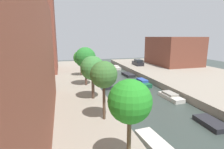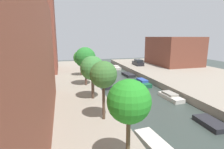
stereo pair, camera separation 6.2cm
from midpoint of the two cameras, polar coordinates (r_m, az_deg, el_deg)
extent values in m
plane|color=#333D38|center=(25.64, 8.11, -6.69)|extent=(84.00, 84.00, 0.00)
cube|color=gray|center=(23.97, -27.18, -8.05)|extent=(20.00, 64.00, 1.00)
cube|color=gray|center=(34.27, 31.77, -2.74)|extent=(20.00, 64.00, 1.00)
cube|color=brown|center=(40.99, -25.69, 20.24)|extent=(10.00, 10.43, 27.58)
cube|color=brown|center=(49.17, 19.12, 7.22)|extent=(10.00, 12.67, 7.13)
cylinder|color=brown|center=(10.63, 5.38, -20.48)|extent=(0.24, 0.24, 3.01)
sphere|color=#258C24|center=(9.57, 5.66, -8.57)|extent=(2.40, 2.40, 2.40)
cylinder|color=brown|center=(15.72, -2.58, -8.74)|extent=(0.25, 0.25, 3.25)
sphere|color=#396C2F|center=(15.03, -2.67, -0.01)|extent=(2.34, 2.34, 2.34)
cylinder|color=brown|center=(21.06, -6.11, -4.16)|extent=(0.34, 0.34, 2.67)
sphere|color=#3B7D39|center=(20.53, -6.25, 2.08)|extent=(2.83, 2.83, 2.83)
cylinder|color=brown|center=(26.91, -8.35, -0.16)|extent=(0.33, 0.33, 3.10)
sphere|color=#26772B|center=(26.48, -8.53, 5.40)|extent=(3.08, 3.08, 3.08)
cylinder|color=brown|center=(33.85, -9.92, 1.76)|extent=(0.22, 0.22, 2.45)
sphere|color=#2F8326|center=(33.54, -10.06, 5.37)|extent=(2.63, 2.63, 2.63)
cube|color=black|center=(46.12, 8.37, 3.57)|extent=(1.94, 4.26, 0.89)
cube|color=#1E2328|center=(45.73, 8.55, 4.43)|extent=(1.65, 2.37, 0.60)
cube|color=beige|center=(14.61, 13.62, -21.03)|extent=(1.71, 3.96, 0.62)
cube|color=#195638|center=(21.97, 1.99, -9.03)|extent=(1.47, 3.23, 0.58)
cube|color=gray|center=(21.88, 1.95, -7.96)|extent=(1.17, 1.81, 0.24)
cube|color=#232328|center=(29.52, -1.73, -3.51)|extent=(1.31, 3.72, 0.52)
cube|color=#2D4C9E|center=(29.16, -1.60, -2.93)|extent=(1.09, 2.06, 0.23)
cube|color=#232328|center=(19.67, 29.28, -13.47)|extent=(1.82, 3.21, 0.47)
cube|color=beige|center=(25.19, 18.46, -6.92)|extent=(1.62, 4.02, 0.53)
cube|color=gray|center=(25.27, 18.19, -5.86)|extent=(1.33, 2.23, 0.29)
cube|color=#195638|center=(31.10, 9.84, -2.78)|extent=(1.43, 4.40, 0.62)
cube|color=#2D4C9E|center=(31.11, 9.75, -1.82)|extent=(1.19, 2.43, 0.38)
cube|color=#232328|center=(37.80, 5.29, -0.06)|extent=(1.84, 3.87, 0.53)
cube|color=beige|center=(45.78, 1.39, 2.18)|extent=(1.60, 4.10, 0.61)
cube|color=#B2ADA3|center=(45.96, 1.29, 2.75)|extent=(1.33, 2.27, 0.22)
camera|label=1|loc=(0.03, -89.95, 0.01)|focal=28.39mm
camera|label=2|loc=(0.03, 90.05, -0.01)|focal=28.39mm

